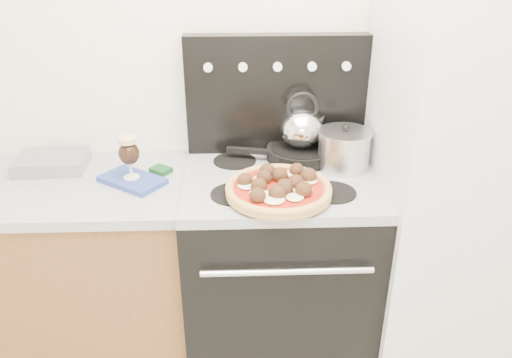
{
  "coord_description": "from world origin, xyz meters",
  "views": [
    {
      "loc": [
        -0.08,
        -0.59,
        1.78
      ],
      "look_at": [
        -0.02,
        1.05,
        0.97
      ],
      "focal_mm": 35.0,
      "sensor_mm": 36.0,
      "label": 1
    }
  ],
  "objects_px": {
    "beer_glass": "(129,158)",
    "fridge": "(458,169)",
    "stove_body": "(278,275)",
    "stock_pot": "(344,151)",
    "tea_kettle": "(302,125)",
    "pizza_pan": "(278,195)",
    "pizza": "(279,187)",
    "skillet": "(300,153)",
    "base_cabinet": "(25,279)",
    "oven_mitt": "(132,180)"
  },
  "relations": [
    {
      "from": "beer_glass",
      "to": "fridge",
      "type": "bearing_deg",
      "value": -1.35
    },
    {
      "from": "stove_body",
      "to": "stock_pot",
      "type": "height_order",
      "value": "stock_pot"
    },
    {
      "from": "stove_body",
      "to": "tea_kettle",
      "type": "distance_m",
      "value": 0.66
    },
    {
      "from": "pizza_pan",
      "to": "tea_kettle",
      "type": "bearing_deg",
      "value": 70.46
    },
    {
      "from": "fridge",
      "to": "tea_kettle",
      "type": "distance_m",
      "value": 0.64
    },
    {
      "from": "pizza",
      "to": "skillet",
      "type": "bearing_deg",
      "value": 70.46
    },
    {
      "from": "stove_body",
      "to": "tea_kettle",
      "type": "relative_size",
      "value": 4.37
    },
    {
      "from": "beer_glass",
      "to": "base_cabinet",
      "type": "bearing_deg",
      "value": 177.84
    },
    {
      "from": "base_cabinet",
      "to": "pizza",
      "type": "bearing_deg",
      "value": -10.18
    },
    {
      "from": "base_cabinet",
      "to": "oven_mitt",
      "type": "distance_m",
      "value": 0.71
    },
    {
      "from": "pizza",
      "to": "skillet",
      "type": "height_order",
      "value": "pizza"
    },
    {
      "from": "oven_mitt",
      "to": "tea_kettle",
      "type": "xyz_separation_m",
      "value": [
        0.68,
        0.16,
        0.16
      ]
    },
    {
      "from": "base_cabinet",
      "to": "pizza",
      "type": "height_order",
      "value": "pizza"
    },
    {
      "from": "stove_body",
      "to": "skillet",
      "type": "relative_size",
      "value": 3.06
    },
    {
      "from": "beer_glass",
      "to": "pizza_pan",
      "type": "height_order",
      "value": "beer_glass"
    },
    {
      "from": "beer_glass",
      "to": "pizza",
      "type": "relative_size",
      "value": 0.45
    },
    {
      "from": "pizza_pan",
      "to": "tea_kettle",
      "type": "xyz_separation_m",
      "value": [
        0.12,
        0.34,
        0.15
      ]
    },
    {
      "from": "base_cabinet",
      "to": "fridge",
      "type": "distance_m",
      "value": 1.88
    },
    {
      "from": "beer_glass",
      "to": "tea_kettle",
      "type": "bearing_deg",
      "value": 13.39
    },
    {
      "from": "base_cabinet",
      "to": "pizza_pan",
      "type": "bearing_deg",
      "value": -10.18
    },
    {
      "from": "stock_pot",
      "to": "stove_body",
      "type": "bearing_deg",
      "value": -164.94
    },
    {
      "from": "fridge",
      "to": "pizza_pan",
      "type": "relative_size",
      "value": 5.56
    },
    {
      "from": "pizza_pan",
      "to": "skillet",
      "type": "xyz_separation_m",
      "value": [
        0.12,
        0.34,
        0.02
      ]
    },
    {
      "from": "beer_glass",
      "to": "pizza",
      "type": "xyz_separation_m",
      "value": [
        0.56,
        -0.18,
        -0.05
      ]
    },
    {
      "from": "tea_kettle",
      "to": "stock_pot",
      "type": "distance_m",
      "value": 0.2
    },
    {
      "from": "beer_glass",
      "to": "skillet",
      "type": "distance_m",
      "value": 0.7
    },
    {
      "from": "tea_kettle",
      "to": "stove_body",
      "type": "bearing_deg",
      "value": -124.85
    },
    {
      "from": "fridge",
      "to": "beer_glass",
      "type": "relative_size",
      "value": 11.03
    },
    {
      "from": "tea_kettle",
      "to": "pizza_pan",
      "type": "bearing_deg",
      "value": -113.79
    },
    {
      "from": "base_cabinet",
      "to": "pizza_pan",
      "type": "distance_m",
      "value": 1.21
    },
    {
      "from": "stove_body",
      "to": "beer_glass",
      "type": "distance_m",
      "value": 0.81
    },
    {
      "from": "base_cabinet",
      "to": "pizza",
      "type": "xyz_separation_m",
      "value": [
        1.08,
        -0.19,
        0.53
      ]
    },
    {
      "from": "oven_mitt",
      "to": "fridge",
      "type": "bearing_deg",
      "value": -1.35
    },
    {
      "from": "stove_body",
      "to": "pizza",
      "type": "bearing_deg",
      "value": -96.88
    },
    {
      "from": "stock_pot",
      "to": "oven_mitt",
      "type": "bearing_deg",
      "value": -175.59
    },
    {
      "from": "base_cabinet",
      "to": "stove_body",
      "type": "xyz_separation_m",
      "value": [
        1.1,
        -0.02,
        0.01
      ]
    },
    {
      "from": "base_cabinet",
      "to": "skillet",
      "type": "height_order",
      "value": "skillet"
    },
    {
      "from": "pizza_pan",
      "to": "pizza",
      "type": "height_order",
      "value": "pizza"
    },
    {
      "from": "skillet",
      "to": "oven_mitt",
      "type": "bearing_deg",
      "value": -166.61
    },
    {
      "from": "tea_kettle",
      "to": "stock_pot",
      "type": "xyz_separation_m",
      "value": [
        0.16,
        -0.1,
        -0.08
      ]
    },
    {
      "from": "pizza",
      "to": "stock_pot",
      "type": "relative_size",
      "value": 1.87
    },
    {
      "from": "fridge",
      "to": "oven_mitt",
      "type": "distance_m",
      "value": 1.28
    },
    {
      "from": "skillet",
      "to": "tea_kettle",
      "type": "relative_size",
      "value": 1.43
    },
    {
      "from": "base_cabinet",
      "to": "tea_kettle",
      "type": "relative_size",
      "value": 7.2
    },
    {
      "from": "stove_body",
      "to": "stock_pot",
      "type": "relative_size",
      "value": 4.27
    },
    {
      "from": "skillet",
      "to": "beer_glass",
      "type": "bearing_deg",
      "value": -166.61
    },
    {
      "from": "stove_body",
      "to": "pizza_pan",
      "type": "relative_size",
      "value": 2.57
    },
    {
      "from": "beer_glass",
      "to": "pizza_pan",
      "type": "distance_m",
      "value": 0.6
    },
    {
      "from": "pizza_pan",
      "to": "stove_body",
      "type": "bearing_deg",
      "value": 83.12
    },
    {
      "from": "oven_mitt",
      "to": "stock_pot",
      "type": "relative_size",
      "value": 1.22
    }
  ]
}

